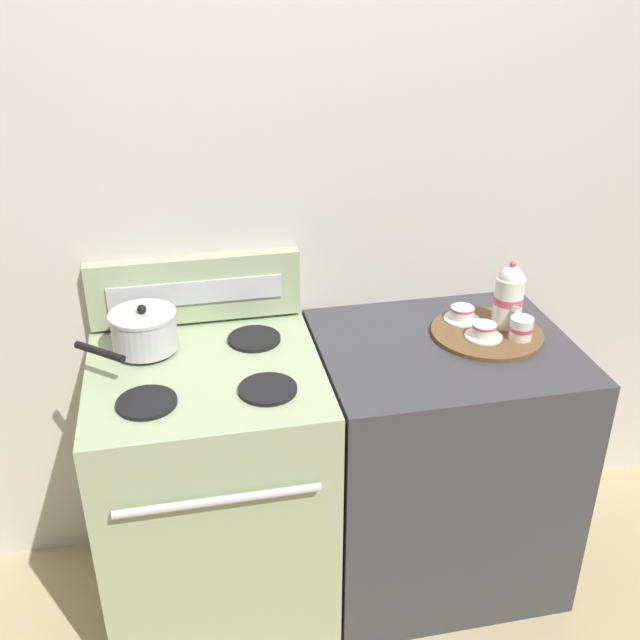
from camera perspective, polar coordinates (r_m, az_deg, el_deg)
The scene contains 11 objects.
ground_plane at distance 2.81m, azimuth 1.13°, elevation -18.65°, with size 6.00×6.00×0.00m, color tan.
wall_back at distance 2.47m, azimuth -0.45°, elevation 5.52°, with size 6.00×0.05×2.20m.
stove at distance 2.47m, azimuth -8.05°, elevation -12.63°, with size 0.69×0.69×0.90m.
control_panel at distance 2.43m, azimuth -9.48°, elevation 2.33°, with size 0.67×0.05×0.22m.
side_counter at distance 2.59m, azimuth 8.88°, elevation -10.47°, with size 0.79×0.66×0.89m.
saucepan at distance 2.31m, azimuth -13.30°, elevation -0.79°, with size 0.29×0.31×0.14m.
serving_tray at distance 2.43m, azimuth 12.59°, elevation -0.97°, with size 0.35×0.35×0.01m.
teapot at distance 2.43m, azimuth 14.20°, elevation 1.77°, with size 0.09×0.15×0.22m.
teacup_left at distance 2.38m, azimuth 12.35°, elevation -0.76°, with size 0.12×0.12×0.05m.
teacup_right at distance 2.47m, azimuth 10.78°, elevation 0.49°, with size 0.12×0.12×0.05m.
creamer_jug at distance 2.39m, azimuth 15.08°, elevation -0.59°, with size 0.07×0.07×0.07m.
Camera 1 is at (-0.45, -1.90, 2.02)m, focal length 42.00 mm.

